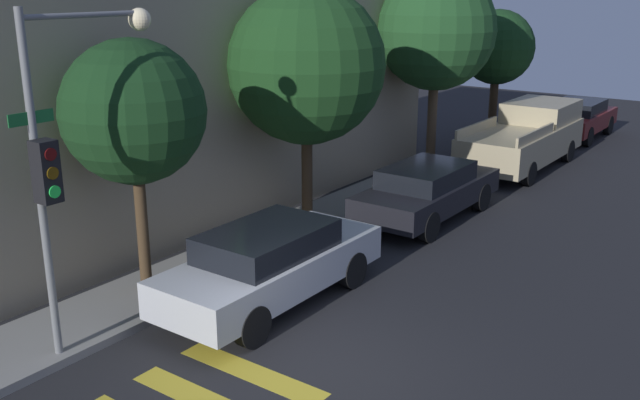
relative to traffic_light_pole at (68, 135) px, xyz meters
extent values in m
plane|color=black|center=(1.50, -3.37, -3.47)|extent=(60.00, 60.00, 0.00)
cube|color=gray|center=(1.50, 0.73, -3.40)|extent=(26.00, 1.81, 0.14)
cube|color=gold|center=(0.97, -2.57, -3.47)|extent=(0.45, 2.60, 0.00)
cylinder|color=slate|center=(-0.50, 0.08, -0.83)|extent=(0.12, 0.12, 5.29)
cube|color=black|center=(-0.50, -0.13, -0.42)|extent=(0.30, 0.30, 0.90)
cylinder|color=#4C0C0C|center=(-0.50, -0.29, -0.15)|extent=(0.18, 0.02, 0.18)
cylinder|color=#593D0A|center=(-0.50, -0.29, -0.42)|extent=(0.18, 0.02, 0.18)
cylinder|color=#26E54C|center=(-0.50, -0.29, -0.69)|extent=(0.18, 0.02, 0.18)
cube|color=#19662D|center=(-0.50, 0.08, 0.32)|extent=(0.70, 0.02, 0.18)
cylinder|color=slate|center=(0.53, 0.08, 1.67)|extent=(2.05, 0.08, 0.08)
sphere|color=#F9E5B2|center=(1.55, 0.08, 1.57)|extent=(0.36, 0.36, 0.36)
cube|color=#B7BABF|center=(3.03, -1.27, -2.80)|extent=(4.65, 1.74, 0.64)
cube|color=black|center=(2.92, -1.27, -2.24)|extent=(2.42, 1.53, 0.48)
cylinder|color=black|center=(4.47, -0.49, -3.12)|extent=(0.71, 0.22, 0.71)
cylinder|color=black|center=(4.47, -2.05, -3.12)|extent=(0.71, 0.22, 0.71)
cylinder|color=black|center=(1.59, -0.49, -3.12)|extent=(0.71, 0.22, 0.71)
cylinder|color=black|center=(1.59, -2.05, -3.12)|extent=(0.71, 0.22, 0.71)
cube|color=black|center=(8.99, -1.27, -2.83)|extent=(4.62, 1.76, 0.58)
cube|color=black|center=(8.88, -1.27, -2.32)|extent=(2.40, 1.55, 0.45)
cylinder|color=black|center=(10.43, -0.48, -3.12)|extent=(0.71, 0.22, 0.71)
cylinder|color=black|center=(10.43, -2.06, -3.12)|extent=(0.71, 0.22, 0.71)
cylinder|color=black|center=(7.56, -0.48, -3.12)|extent=(0.71, 0.22, 0.71)
cylinder|color=black|center=(7.56, -2.06, -3.12)|extent=(0.71, 0.22, 0.71)
cube|color=tan|center=(15.19, -1.27, -2.66)|extent=(5.69, 2.05, 0.92)
cube|color=tan|center=(16.75, -1.27, -1.88)|extent=(2.56, 1.88, 0.63)
cube|color=tan|center=(13.77, -0.37, -2.05)|extent=(2.85, 0.08, 0.28)
cube|color=tan|center=(13.77, -2.17, -2.05)|extent=(2.85, 0.08, 0.28)
cylinder|color=black|center=(16.95, -0.34, -3.12)|extent=(0.71, 0.22, 0.71)
cylinder|color=black|center=(16.95, -2.20, -3.12)|extent=(0.71, 0.22, 0.71)
cylinder|color=black|center=(13.42, -0.34, -3.12)|extent=(0.71, 0.22, 0.71)
cylinder|color=black|center=(13.42, -2.20, -3.12)|extent=(0.71, 0.22, 0.71)
cube|color=maroon|center=(20.94, -1.27, -2.82)|extent=(4.27, 1.76, 0.60)
cube|color=black|center=(20.84, -1.27, -2.29)|extent=(2.22, 1.55, 0.45)
cylinder|color=black|center=(22.27, -0.48, -3.12)|extent=(0.71, 0.22, 0.71)
cylinder|color=black|center=(22.27, -2.06, -3.12)|extent=(0.71, 0.22, 0.71)
cylinder|color=black|center=(19.62, -0.48, -3.12)|extent=(0.71, 0.22, 0.71)
cylinder|color=black|center=(19.62, -2.06, -3.12)|extent=(0.71, 0.22, 0.71)
cylinder|color=#42301E|center=(1.89, 0.82, -2.22)|extent=(0.21, 0.21, 2.51)
sphere|color=#143316|center=(1.89, 0.82, -0.01)|extent=(2.53, 2.53, 2.53)
cylinder|color=#42301E|center=(6.85, 0.82, -2.24)|extent=(0.26, 0.26, 2.47)
sphere|color=#193D19|center=(6.85, 0.82, 0.34)|extent=(3.58, 3.58, 3.58)
cylinder|color=brown|center=(13.13, 0.82, -1.99)|extent=(0.28, 0.28, 2.96)
sphere|color=#1E4721|center=(13.13, 0.82, 0.80)|extent=(3.51, 3.51, 3.51)
cylinder|color=#42301E|center=(17.79, 0.82, -2.22)|extent=(0.29, 0.29, 2.50)
sphere|color=#143316|center=(17.79, 0.82, -0.01)|extent=(2.56, 2.56, 2.56)
camera|label=1|loc=(-6.07, -8.94, 2.12)|focal=40.00mm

